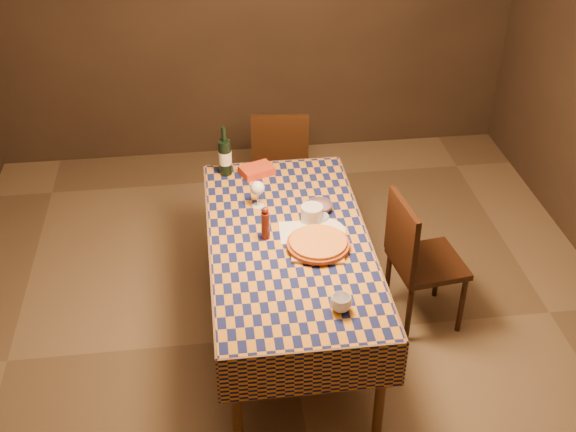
{
  "coord_description": "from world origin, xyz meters",
  "views": [
    {
      "loc": [
        -0.44,
        -3.37,
        3.25
      ],
      "look_at": [
        0.0,
        0.05,
        0.9
      ],
      "focal_mm": 45.0,
      "sensor_mm": 36.0,
      "label": 1
    }
  ],
  "objects": [
    {
      "name": "cutting_board",
      "position": [
        0.15,
        -0.11,
        0.78
      ],
      "size": [
        0.34,
        0.34,
        0.02
      ],
      "primitive_type": "cube",
      "rotation": [
        0.0,
        0.0,
        -0.17
      ],
      "color": "tan",
      "rests_on": "dining_table"
    },
    {
      "name": "deli_tub",
      "position": [
        0.16,
        0.16,
        0.83
      ],
      "size": [
        0.16,
        0.16,
        0.11
      ],
      "primitive_type": "cylinder",
      "rotation": [
        0.0,
        0.0,
        -0.28
      ],
      "color": "silver",
      "rests_on": "dining_table"
    },
    {
      "name": "wine_glass",
      "position": [
        -0.15,
        0.37,
        0.9
      ],
      "size": [
        0.09,
        0.09,
        0.18
      ],
      "color": "silver",
      "rests_on": "dining_table"
    },
    {
      "name": "chair_right",
      "position": [
        0.81,
        0.06,
        0.52
      ],
      "size": [
        0.48,
        0.47,
        0.93
      ],
      "color": "black",
      "rests_on": "ground"
    },
    {
      "name": "flour_patch",
      "position": [
        0.1,
        0.06,
        0.77
      ],
      "size": [
        0.3,
        0.24,
        0.0
      ],
      "primitive_type": "cube",
      "rotation": [
        0.0,
        0.0,
        -0.04
      ],
      "color": "white",
      "rests_on": "dining_table"
    },
    {
      "name": "takeout_container",
      "position": [
        -0.12,
        0.76,
        0.8
      ],
      "size": [
        0.25,
        0.22,
        0.05
      ],
      "primitive_type": "cube",
      "rotation": [
        0.0,
        0.0,
        0.37
      ],
      "color": "#BD3718",
      "rests_on": "dining_table"
    },
    {
      "name": "white_plate",
      "position": [
        0.2,
        0.04,
        0.78
      ],
      "size": [
        0.37,
        0.37,
        0.02
      ],
      "primitive_type": "cylinder",
      "rotation": [
        0.0,
        0.0,
        0.44
      ],
      "color": "white",
      "rests_on": "dining_table"
    },
    {
      "name": "bowl",
      "position": [
        0.22,
        0.27,
        0.8
      ],
      "size": [
        0.19,
        0.19,
        0.05
      ],
      "primitive_type": "imported",
      "rotation": [
        0.0,
        0.0,
        0.19
      ],
      "color": "#624752",
      "rests_on": "dining_table"
    },
    {
      "name": "chair_far",
      "position": [
        0.11,
        1.4,
        0.52
      ],
      "size": [
        0.46,
        0.47,
        0.93
      ],
      "color": "black",
      "rests_on": "ground"
    },
    {
      "name": "dining_table",
      "position": [
        0.0,
        0.0,
        0.69
      ],
      "size": [
        0.94,
        1.84,
        0.77
      ],
      "color": "brown",
      "rests_on": "ground"
    },
    {
      "name": "room",
      "position": [
        0.0,
        0.0,
        1.35
      ],
      "size": [
        5.0,
        5.1,
        2.7
      ],
      "color": "brown",
      "rests_on": "ground"
    },
    {
      "name": "pepper_mill",
      "position": [
        -0.13,
        0.03,
        0.87
      ],
      "size": [
        0.06,
        0.06,
        0.21
      ],
      "color": "#4E1812",
      "rests_on": "dining_table"
    },
    {
      "name": "flour_bag",
      "position": [
        0.19,
        0.18,
        0.79
      ],
      "size": [
        0.18,
        0.15,
        0.05
      ],
      "primitive_type": "ellipsoid",
      "rotation": [
        0.0,
        0.0,
        0.16
      ],
      "color": "#A4B3D2",
      "rests_on": "dining_table"
    },
    {
      "name": "pizza",
      "position": [
        0.15,
        -0.11,
        0.81
      ],
      "size": [
        0.43,
        0.43,
        0.04
      ],
      "color": "#8B3917",
      "rests_on": "cutting_board"
    },
    {
      "name": "tumbler",
      "position": [
        0.18,
        -0.64,
        0.81
      ],
      "size": [
        0.12,
        0.12,
        0.09
      ],
      "primitive_type": "imported",
      "rotation": [
        0.0,
        0.0,
        0.06
      ],
      "color": "silver",
      "rests_on": "dining_table"
    },
    {
      "name": "wine_bottle",
      "position": [
        -0.32,
        0.79,
        0.9
      ],
      "size": [
        0.1,
        0.1,
        0.35
      ],
      "color": "black",
      "rests_on": "dining_table"
    }
  ]
}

